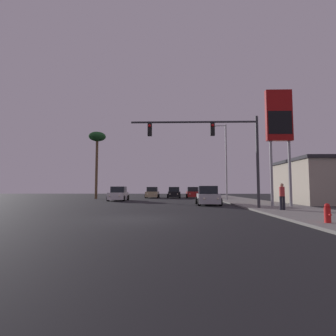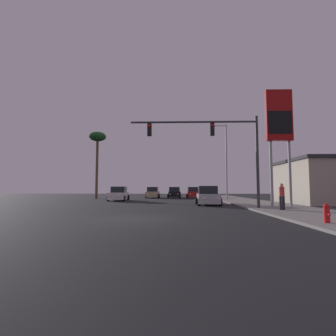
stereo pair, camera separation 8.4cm
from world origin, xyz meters
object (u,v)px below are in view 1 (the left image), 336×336
object	(u,v)px
car_silver	(208,196)
fire_hydrant	(327,213)
car_tan	(152,193)
traffic_light_mast	(219,141)
car_black	(174,193)
street_lamp	(225,158)
car_red	(193,193)
gas_station_sign	(279,122)
car_white	(119,194)
palm_tree_mid	(97,141)
pedestrian_on_sidewalk	(282,195)

from	to	relation	value
car_silver	fire_hydrant	distance (m)	13.37
car_tan	traffic_light_mast	world-z (taller)	traffic_light_mast
car_tan	car_black	distance (m)	3.32
car_tan	street_lamp	xyz separation A→B (m)	(9.47, -9.43, 4.36)
car_red	gas_station_sign	size ratio (longest dim) A/B	0.48
fire_hydrant	car_tan	bearing A→B (deg)	107.63
car_white	palm_tree_mid	bearing A→B (deg)	-52.63
car_tan	car_silver	size ratio (longest dim) A/B	0.99
car_tan	fire_hydrant	size ratio (longest dim) A/B	5.68
car_black	car_silver	world-z (taller)	same
pedestrian_on_sidewalk	traffic_light_mast	bearing A→B (deg)	154.45
car_silver	street_lamp	bearing A→B (deg)	-109.90
car_tan	street_lamp	distance (m)	14.06
car_silver	gas_station_sign	world-z (taller)	gas_station_sign
car_red	car_tan	bearing A→B (deg)	4.60
car_red	car_silver	bearing A→B (deg)	89.43
pedestrian_on_sidewalk	gas_station_sign	bearing A→B (deg)	68.75
car_black	fire_hydrant	xyz separation A→B (m)	(6.21, -30.24, -0.27)
car_white	traffic_light_mast	world-z (taller)	traffic_light_mast
fire_hydrant	pedestrian_on_sidewalk	world-z (taller)	pedestrian_on_sidewalk
traffic_light_mast	gas_station_sign	xyz separation A→B (m)	(4.95, 1.65, 1.80)
fire_hydrant	gas_station_sign	bearing A→B (deg)	77.81
car_white	pedestrian_on_sidewalk	world-z (taller)	pedestrian_on_sidewalk
street_lamp	pedestrian_on_sidewalk	bearing A→B (deg)	-86.78
car_tan	palm_tree_mid	xyz separation A→B (m)	(-7.58, -4.00, 7.50)
car_white	car_silver	size ratio (longest dim) A/B	1.00
pedestrian_on_sidewalk	car_red	bearing A→B (deg)	99.37
car_white	car_red	size ratio (longest dim) A/B	1.00
car_red	pedestrian_on_sidewalk	xyz separation A→B (m)	(4.02, -24.38, 0.27)
car_black	street_lamp	bearing A→B (deg)	120.15
car_white	fire_hydrant	distance (m)	24.26
car_silver	pedestrian_on_sidewalk	size ratio (longest dim) A/B	2.60
pedestrian_on_sidewalk	car_white	bearing A→B (deg)	133.16
car_tan	car_silver	distance (m)	18.14
car_tan	car_white	bearing A→B (deg)	71.05
car_silver	gas_station_sign	xyz separation A→B (m)	(5.16, -3.40, 5.86)
pedestrian_on_sidewalk	palm_tree_mid	size ratio (longest dim) A/B	0.18
car_white	street_lamp	size ratio (longest dim) A/B	0.48
car_black	traffic_light_mast	xyz separation A→B (m)	(3.33, -22.29, 4.05)
street_lamp	car_silver	bearing A→B (deg)	-111.96
car_silver	pedestrian_on_sidewalk	distance (m)	7.81
car_silver	traffic_light_mast	bearing A→B (deg)	94.39
car_tan	car_white	xyz separation A→B (m)	(-3.24, -9.33, 0.00)
street_lamp	palm_tree_mid	xyz separation A→B (m)	(-17.05, 5.44, 3.14)
pedestrian_on_sidewalk	fire_hydrant	bearing A→B (deg)	-96.95
car_red	gas_station_sign	distance (m)	22.44
car_red	car_silver	distance (m)	17.59
car_silver	street_lamp	distance (m)	9.21
car_red	fire_hydrant	xyz separation A→B (m)	(3.27, -30.60, -0.27)
car_white	traffic_light_mast	bearing A→B (deg)	126.21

